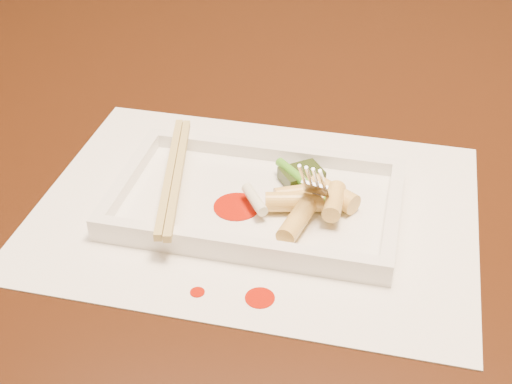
% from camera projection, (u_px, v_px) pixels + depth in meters
% --- Properties ---
extents(table, '(1.40, 0.90, 0.75)m').
position_uv_depth(table, '(213.00, 185.00, 0.87)').
color(table, black).
rests_on(table, ground).
extents(placemat, '(0.40, 0.30, 0.00)m').
position_uv_depth(placemat, '(256.00, 208.00, 0.66)').
color(placemat, white).
rests_on(placemat, table).
extents(sauce_splatter_a, '(0.02, 0.02, 0.00)m').
position_uv_depth(sauce_splatter_a, '(260.00, 298.00, 0.56)').
color(sauce_splatter_a, '#A71304').
rests_on(sauce_splatter_a, placemat).
extents(sauce_splatter_b, '(0.01, 0.01, 0.00)m').
position_uv_depth(sauce_splatter_b, '(197.00, 292.00, 0.57)').
color(sauce_splatter_b, '#A71304').
rests_on(sauce_splatter_b, placemat).
extents(plate_base, '(0.26, 0.16, 0.01)m').
position_uv_depth(plate_base, '(256.00, 204.00, 0.66)').
color(plate_base, white).
rests_on(plate_base, placemat).
extents(plate_rim_far, '(0.26, 0.01, 0.01)m').
position_uv_depth(plate_rim_far, '(273.00, 152.00, 0.71)').
color(plate_rim_far, white).
rests_on(plate_rim_far, plate_base).
extents(plate_rim_near, '(0.26, 0.01, 0.01)m').
position_uv_depth(plate_rim_near, '(236.00, 246.00, 0.59)').
color(plate_rim_near, white).
rests_on(plate_rim_near, plate_base).
extents(plate_rim_left, '(0.01, 0.14, 0.01)m').
position_uv_depth(plate_rim_left, '(128.00, 177.00, 0.67)').
color(plate_rim_left, white).
rests_on(plate_rim_left, plate_base).
extents(plate_rim_right, '(0.01, 0.14, 0.01)m').
position_uv_depth(plate_rim_right, '(393.00, 213.00, 0.63)').
color(plate_rim_right, white).
rests_on(plate_rim_right, plate_base).
extents(veg_piece, '(0.05, 0.05, 0.01)m').
position_uv_depth(veg_piece, '(302.00, 175.00, 0.67)').
color(veg_piece, black).
rests_on(veg_piece, plate_base).
extents(scallion_white, '(0.03, 0.04, 0.01)m').
position_uv_depth(scallion_white, '(255.00, 199.00, 0.64)').
color(scallion_white, '#EAEACC').
rests_on(scallion_white, plate_base).
extents(scallion_green, '(0.07, 0.07, 0.01)m').
position_uv_depth(scallion_green, '(305.00, 183.00, 0.65)').
color(scallion_green, '#368B16').
rests_on(scallion_green, plate_base).
extents(chopstick_a, '(0.05, 0.18, 0.01)m').
position_uv_depth(chopstick_a, '(170.00, 174.00, 0.66)').
color(chopstick_a, tan).
rests_on(chopstick_a, plate_rim_near).
extents(chopstick_b, '(0.05, 0.18, 0.01)m').
position_uv_depth(chopstick_b, '(178.00, 175.00, 0.66)').
color(chopstick_b, tan).
rests_on(chopstick_b, plate_rim_near).
extents(fork, '(0.09, 0.10, 0.14)m').
position_uv_depth(fork, '(340.00, 131.00, 0.61)').
color(fork, silver).
rests_on(fork, plate_base).
extents(sauce_blob_0, '(0.04, 0.04, 0.00)m').
position_uv_depth(sauce_blob_0, '(237.00, 207.00, 0.65)').
color(sauce_blob_0, '#A71304').
rests_on(sauce_blob_0, plate_base).
extents(rice_cake_0, '(0.05, 0.03, 0.02)m').
position_uv_depth(rice_cake_0, '(294.00, 202.00, 0.64)').
color(rice_cake_0, '#E8CC6C').
rests_on(rice_cake_0, plate_base).
extents(rice_cake_1, '(0.03, 0.05, 0.02)m').
position_uv_depth(rice_cake_1, '(297.00, 221.00, 0.61)').
color(rice_cake_1, '#E8CC6C').
rests_on(rice_cake_1, plate_base).
extents(rice_cake_2, '(0.02, 0.04, 0.02)m').
position_uv_depth(rice_cake_2, '(334.00, 201.00, 0.63)').
color(rice_cake_2, '#E8CC6C').
rests_on(rice_cake_2, plate_base).
extents(rice_cake_3, '(0.04, 0.03, 0.02)m').
position_uv_depth(rice_cake_3, '(296.00, 194.00, 0.64)').
color(rice_cake_3, '#E8CC6C').
rests_on(rice_cake_3, plate_base).
extents(rice_cake_4, '(0.05, 0.04, 0.02)m').
position_uv_depth(rice_cake_4, '(333.00, 194.00, 0.64)').
color(rice_cake_4, '#E8CC6C').
rests_on(rice_cake_4, plate_base).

